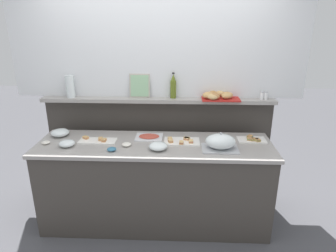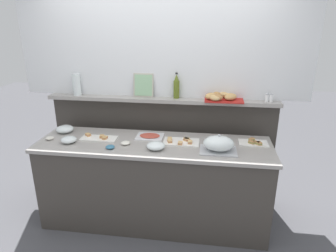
{
  "view_description": "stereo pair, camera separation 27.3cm",
  "coord_description": "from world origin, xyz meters",
  "px_view_note": "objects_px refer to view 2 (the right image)",
  "views": [
    {
      "loc": [
        0.25,
        -2.75,
        2.08
      ],
      "look_at": [
        0.13,
        0.1,
        1.05
      ],
      "focal_mm": 32.47,
      "sensor_mm": 36.0,
      "label": 1
    },
    {
      "loc": [
        0.53,
        -2.72,
        2.08
      ],
      "look_at": [
        0.13,
        0.1,
        1.05
      ],
      "focal_mm": 32.47,
      "sensor_mm": 36.0,
      "label": 2
    }
  ],
  "objects_px": {
    "sandwich_platter_side": "(254,143)",
    "condiment_bowl_cream": "(110,147)",
    "cold_cuts_platter": "(150,136)",
    "serving_cloche": "(219,144)",
    "salt_shaker": "(267,98)",
    "water_carafe": "(77,85)",
    "pepper_shaker": "(271,98)",
    "sandwich_platter_front": "(181,141)",
    "sandwich_platter_rear": "(99,138)",
    "bread_basket": "(220,97)",
    "glass_bowl_small": "(65,129)",
    "condiment_bowl_dark": "(126,143)",
    "glass_bowl_medium": "(156,146)",
    "olive_oil_bottle": "(176,87)",
    "glass_bowl_large": "(69,140)",
    "condiment_bowl_red": "(50,138)",
    "framed_picture": "(143,85)"
  },
  "relations": [
    {
      "from": "condiment_bowl_cream",
      "to": "pepper_shaker",
      "type": "bearing_deg",
      "value": 22.11
    },
    {
      "from": "condiment_bowl_dark",
      "to": "pepper_shaker",
      "type": "height_order",
      "value": "pepper_shaker"
    },
    {
      "from": "sandwich_platter_side",
      "to": "water_carafe",
      "type": "relative_size",
      "value": 1.18
    },
    {
      "from": "sandwich_platter_rear",
      "to": "cold_cuts_platter",
      "type": "bearing_deg",
      "value": 12.97
    },
    {
      "from": "sandwich_platter_side",
      "to": "sandwich_platter_front",
      "type": "height_order",
      "value": "same"
    },
    {
      "from": "serving_cloche",
      "to": "pepper_shaker",
      "type": "xyz_separation_m",
      "value": [
        0.53,
        0.55,
        0.31
      ]
    },
    {
      "from": "sandwich_platter_side",
      "to": "condiment_bowl_cream",
      "type": "relative_size",
      "value": 3.28
    },
    {
      "from": "sandwich_platter_front",
      "to": "water_carafe",
      "type": "relative_size",
      "value": 1.46
    },
    {
      "from": "sandwich_platter_rear",
      "to": "condiment_bowl_cream",
      "type": "distance_m",
      "value": 0.29
    },
    {
      "from": "bread_basket",
      "to": "framed_picture",
      "type": "distance_m",
      "value": 0.84
    },
    {
      "from": "glass_bowl_small",
      "to": "condiment_bowl_red",
      "type": "relative_size",
      "value": 2.28
    },
    {
      "from": "sandwich_platter_side",
      "to": "sandwich_platter_front",
      "type": "bearing_deg",
      "value": -174.26
    },
    {
      "from": "sandwich_platter_side",
      "to": "serving_cloche",
      "type": "xyz_separation_m",
      "value": [
        -0.35,
        -0.23,
        0.06
      ]
    },
    {
      "from": "sandwich_platter_front",
      "to": "pepper_shaker",
      "type": "xyz_separation_m",
      "value": [
        0.89,
        0.39,
        0.38
      ]
    },
    {
      "from": "glass_bowl_large",
      "to": "salt_shaker",
      "type": "bearing_deg",
      "value": 15.62
    },
    {
      "from": "glass_bowl_large",
      "to": "salt_shaker",
      "type": "height_order",
      "value": "salt_shaker"
    },
    {
      "from": "glass_bowl_large",
      "to": "sandwich_platter_rear",
      "type": "bearing_deg",
      "value": 28.31
    },
    {
      "from": "glass_bowl_large",
      "to": "bread_basket",
      "type": "bearing_deg",
      "value": 19.75
    },
    {
      "from": "salt_shaker",
      "to": "condiment_bowl_red",
      "type": "bearing_deg",
      "value": -167.21
    },
    {
      "from": "sandwich_platter_rear",
      "to": "sandwich_platter_front",
      "type": "bearing_deg",
      "value": 1.13
    },
    {
      "from": "condiment_bowl_dark",
      "to": "sandwich_platter_front",
      "type": "bearing_deg",
      "value": 13.17
    },
    {
      "from": "glass_bowl_large",
      "to": "condiment_bowl_red",
      "type": "relative_size",
      "value": 1.87
    },
    {
      "from": "condiment_bowl_cream",
      "to": "pepper_shaker",
      "type": "distance_m",
      "value": 1.71
    },
    {
      "from": "condiment_bowl_red",
      "to": "salt_shaker",
      "type": "distance_m",
      "value": 2.27
    },
    {
      "from": "sandwich_platter_side",
      "to": "pepper_shaker",
      "type": "height_order",
      "value": "pepper_shaker"
    },
    {
      "from": "serving_cloche",
      "to": "glass_bowl_medium",
      "type": "bearing_deg",
      "value": -176.59
    },
    {
      "from": "serving_cloche",
      "to": "condiment_bowl_red",
      "type": "height_order",
      "value": "serving_cloche"
    },
    {
      "from": "glass_bowl_medium",
      "to": "framed_picture",
      "type": "relative_size",
      "value": 0.68
    },
    {
      "from": "serving_cloche",
      "to": "condiment_bowl_cream",
      "type": "relative_size",
      "value": 3.93
    },
    {
      "from": "glass_bowl_small",
      "to": "condiment_bowl_cream",
      "type": "xyz_separation_m",
      "value": [
        0.62,
        -0.35,
        -0.02
      ]
    },
    {
      "from": "serving_cloche",
      "to": "salt_shaker",
      "type": "xyz_separation_m",
      "value": [
        0.49,
        0.55,
        0.31
      ]
    },
    {
      "from": "sandwich_platter_front",
      "to": "condiment_bowl_dark",
      "type": "height_order",
      "value": "sandwich_platter_front"
    },
    {
      "from": "salt_shaker",
      "to": "water_carafe",
      "type": "xyz_separation_m",
      "value": [
        -2.06,
        0.0,
        0.08
      ]
    },
    {
      "from": "water_carafe",
      "to": "bread_basket",
      "type": "bearing_deg",
      "value": -0.62
    },
    {
      "from": "condiment_bowl_red",
      "to": "pepper_shaker",
      "type": "height_order",
      "value": "pepper_shaker"
    },
    {
      "from": "cold_cuts_platter",
      "to": "serving_cloche",
      "type": "distance_m",
      "value": 0.75
    },
    {
      "from": "sandwich_platter_side",
      "to": "water_carafe",
      "type": "height_order",
      "value": "water_carafe"
    },
    {
      "from": "bread_basket",
      "to": "glass_bowl_small",
      "type": "bearing_deg",
      "value": -170.81
    },
    {
      "from": "sandwich_platter_side",
      "to": "serving_cloche",
      "type": "bearing_deg",
      "value": -146.67
    },
    {
      "from": "serving_cloche",
      "to": "pepper_shaker",
      "type": "relative_size",
      "value": 3.91
    },
    {
      "from": "serving_cloche",
      "to": "water_carafe",
      "type": "bearing_deg",
      "value": 160.87
    },
    {
      "from": "bread_basket",
      "to": "condiment_bowl_red",
      "type": "bearing_deg",
      "value": -164.31
    },
    {
      "from": "sandwich_platter_side",
      "to": "glass_bowl_medium",
      "type": "relative_size",
      "value": 1.62
    },
    {
      "from": "olive_oil_bottle",
      "to": "cold_cuts_platter",
      "type": "bearing_deg",
      "value": -127.2
    },
    {
      "from": "condiment_bowl_cream",
      "to": "bread_basket",
      "type": "relative_size",
      "value": 0.21
    },
    {
      "from": "sandwich_platter_front",
      "to": "sandwich_platter_rear",
      "type": "relative_size",
      "value": 0.95
    },
    {
      "from": "serving_cloche",
      "to": "water_carafe",
      "type": "xyz_separation_m",
      "value": [
        -1.58,
        0.55,
        0.39
      ]
    },
    {
      "from": "sandwich_platter_rear",
      "to": "water_carafe",
      "type": "bearing_deg",
      "value": 132.34
    },
    {
      "from": "sandwich_platter_rear",
      "to": "glass_bowl_small",
      "type": "xyz_separation_m",
      "value": [
        -0.43,
        0.12,
        0.02
      ]
    },
    {
      "from": "sandwich_platter_front",
      "to": "salt_shaker",
      "type": "bearing_deg",
      "value": 24.68
    }
  ]
}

